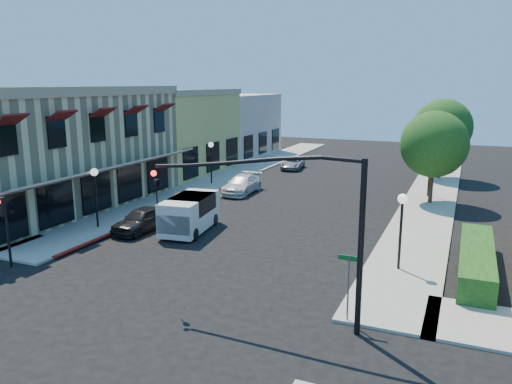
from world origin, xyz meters
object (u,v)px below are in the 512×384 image
at_px(signal_mast_arm, 299,211).
at_px(parked_car_c, 242,184).
at_px(parked_car_a, 142,219).
at_px(parked_car_d, 293,163).
at_px(street_tree_b, 443,127).
at_px(secondary_signal, 4,219).
at_px(lamppost_left_far, 211,152).
at_px(lamppost_left_near, 95,183).
at_px(parked_car_b, 184,204).
at_px(street_tree_a, 434,144).
at_px(street_name_sign, 349,277).
at_px(lamppost_right_far, 430,161).
at_px(lamppost_right_near, 402,212).
at_px(white_van, 189,212).

relative_size(signal_mast_arm, parked_car_c, 1.69).
height_order(parked_car_a, parked_car_d, parked_car_a).
distance_m(street_tree_b, parked_car_d, 14.17).
bearing_deg(parked_car_c, secondary_signal, -102.05).
distance_m(secondary_signal, parked_car_d, 30.81).
bearing_deg(parked_car_d, parked_car_a, -99.93).
distance_m(secondary_signal, lamppost_left_far, 20.60).
distance_m(secondary_signal, parked_car_a, 7.71).
relative_size(street_tree_b, lamppost_left_near, 1.97).
bearing_deg(parked_car_a, parked_car_b, 91.25).
height_order(street_tree_a, parked_car_b, street_tree_a).
xyz_separation_m(street_name_sign, parked_car_a, (-13.36, 6.43, -1.01)).
bearing_deg(secondary_signal, parked_car_b, 78.94).
bearing_deg(parked_car_b, signal_mast_arm, -44.15).
height_order(lamppost_left_far, lamppost_right_far, same).
distance_m(secondary_signal, parked_car_b, 11.93).
distance_m(lamppost_left_far, parked_car_a, 13.78).
height_order(street_name_sign, lamppost_left_near, lamppost_left_near).
bearing_deg(lamppost_right_near, lamppost_left_near, 180.00).
height_order(street_tree_a, street_tree_b, street_tree_b).
bearing_deg(parked_car_c, lamppost_left_far, 149.32).
height_order(street_name_sign, white_van, street_name_sign).
bearing_deg(secondary_signal, lamppost_right_near, 21.78).
height_order(lamppost_right_near, parked_car_c, lamppost_right_near).
xyz_separation_m(secondary_signal, street_name_sign, (15.50, 0.79, -0.62)).
height_order(secondary_signal, street_name_sign, secondary_signal).
height_order(street_tree_b, street_name_sign, street_tree_b).
height_order(signal_mast_arm, parked_car_c, signal_mast_arm).
distance_m(street_tree_a, lamppost_right_near, 14.08).
distance_m(street_tree_b, lamppost_left_far, 20.06).
height_order(secondary_signal, parked_car_d, secondary_signal).
height_order(street_name_sign, parked_car_a, street_name_sign).
distance_m(lamppost_left_far, lamppost_right_far, 17.12).
xyz_separation_m(street_tree_b, parked_car_b, (-14.53, -19.00, -3.92)).
bearing_deg(street_tree_b, secondary_signal, -118.77).
height_order(signal_mast_arm, lamppost_right_near, signal_mast_arm).
xyz_separation_m(lamppost_right_near, parked_car_d, (-13.30, 24.00, -2.17)).
xyz_separation_m(street_name_sign, white_van, (-10.80, 7.44, -0.53)).
relative_size(parked_car_a, parked_car_d, 0.99).
relative_size(lamppost_left_near, white_van, 0.75).
relative_size(lamppost_left_far, parked_car_d, 0.88).
distance_m(street_tree_a, parked_car_d, 17.27).
distance_m(lamppost_left_near, parked_car_b, 6.09).
distance_m(lamppost_right_near, white_van, 12.02).
bearing_deg(lamppost_right_far, street_tree_a, -81.47).
bearing_deg(lamppost_right_near, street_tree_a, 88.77).
bearing_deg(signal_mast_arm, parked_car_b, 135.21).
bearing_deg(white_van, street_name_sign, -34.56).
bearing_deg(parked_car_b, lamppost_right_near, -18.71).
height_order(lamppost_left_far, parked_car_c, lamppost_left_far).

